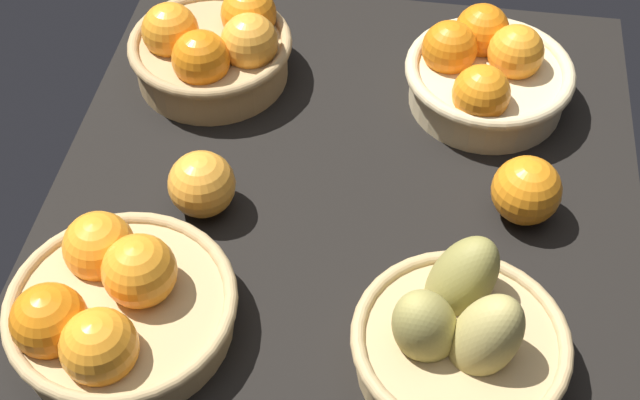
{
  "coord_description": "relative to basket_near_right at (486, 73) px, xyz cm",
  "views": [
    {
      "loc": [
        -71.89,
        -7.93,
        84.67
      ],
      "look_at": [
        -3.71,
        2.31,
        7.0
      ],
      "focal_mm": 50.34,
      "sensor_mm": 36.0,
      "label": 1
    }
  ],
  "objects": [
    {
      "name": "basket_far_right",
      "position": [
        -0.55,
        36.51,
        0.16
      ],
      "size": [
        22.2,
        22.2,
        11.23
      ],
      "color": "tan",
      "rests_on": "market_tray"
    },
    {
      "name": "loose_orange_front_gap",
      "position": [
        -19.73,
        -5.31,
        -0.6
      ],
      "size": [
        8.25,
        8.25,
        8.25
      ],
      "primitive_type": "sphere",
      "color": "orange",
      "rests_on": "market_tray"
    },
    {
      "name": "loose_orange_back_gap",
      "position": [
        -24.31,
        32.5,
        -0.7
      ],
      "size": [
        8.05,
        8.05,
        8.05
      ],
      "primitive_type": "sphere",
      "color": "#F49E33",
      "rests_on": "market_tray"
    },
    {
      "name": "basket_far_left",
      "position": [
        -42.56,
        37.59,
        -0.63
      ],
      "size": [
        24.67,
        24.67,
        11.09
      ],
      "color": "tan",
      "rests_on": "market_tray"
    },
    {
      "name": "basket_near_right",
      "position": [
        0.0,
        0.0,
        0.0
      ],
      "size": [
        22.28,
        22.28,
        11.17
      ],
      "color": "#D3BC8C",
      "rests_on": "market_tray"
    },
    {
      "name": "market_tray",
      "position": [
        -20.96,
        16.05,
        -6.22
      ],
      "size": [
        84.0,
        72.0,
        3.0
      ],
      "primitive_type": "cube",
      "color": "black",
      "rests_on": "ground"
    },
    {
      "name": "basket_near_left_pears",
      "position": [
        -41.43,
        1.58,
        -0.34
      ],
      "size": [
        22.62,
        22.42,
        13.83
      ],
      "color": "tan",
      "rests_on": "market_tray"
    }
  ]
}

